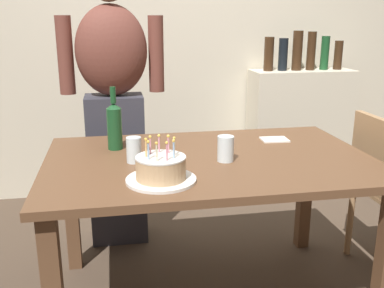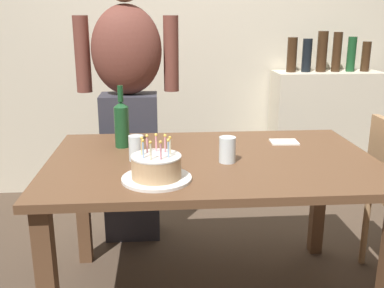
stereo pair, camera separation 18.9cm
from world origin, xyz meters
name	(u,v)px [view 1 (the left image)]	position (x,y,z in m)	size (l,w,h in m)	color
back_wall	(166,26)	(0.00, 1.55, 1.30)	(5.20, 0.10, 2.60)	beige
dining_table	(209,177)	(0.00, 0.00, 0.64)	(1.50, 0.96, 0.74)	brown
birthday_cake	(161,170)	(-0.26, -0.27, 0.79)	(0.28, 0.28, 0.18)	white
water_glass_near	(226,149)	(0.06, -0.06, 0.80)	(0.07, 0.07, 0.12)	silver
water_glass_far	(134,150)	(-0.35, -0.01, 0.80)	(0.07, 0.07, 0.11)	silver
wine_bottle	(114,125)	(-0.43, 0.22, 0.86)	(0.07, 0.07, 0.31)	#194723
napkin_stack	(274,140)	(0.40, 0.23, 0.74)	(0.14, 0.10, 0.01)	white
person_man_bearded	(114,103)	(-0.42, 0.72, 0.87)	(0.61, 0.27, 1.66)	#33333D
shelf_cabinet	(299,129)	(1.03, 1.33, 0.50)	(0.80, 0.30, 1.27)	beige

